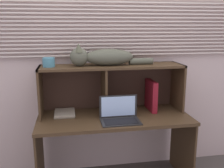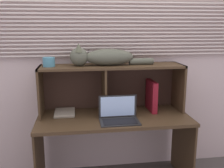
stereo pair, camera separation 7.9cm
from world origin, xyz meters
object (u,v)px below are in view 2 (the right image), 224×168
laptop (119,116)px  binder_upright (151,96)px  book_stack (65,113)px  small_basket (49,62)px  cat (102,57)px

laptop → binder_upright: size_ratio=1.15×
laptop → binder_upright: 0.46m
binder_upright → book_stack: binder_upright is taller
small_basket → binder_upright: bearing=0.0°
book_stack → small_basket: bearing=179.3°
cat → book_stack: size_ratio=3.15×
cat → small_basket: bearing=180.0°
laptop → book_stack: bearing=153.3°
small_basket → laptop: bearing=-22.0°
cat → laptop: cat is taller
cat → laptop: bearing=-63.6°
binder_upright → book_stack: 0.87m
binder_upright → laptop: bearing=-146.3°
cat → small_basket: (-0.49, 0.00, -0.04)m
laptop → book_stack: laptop is taller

